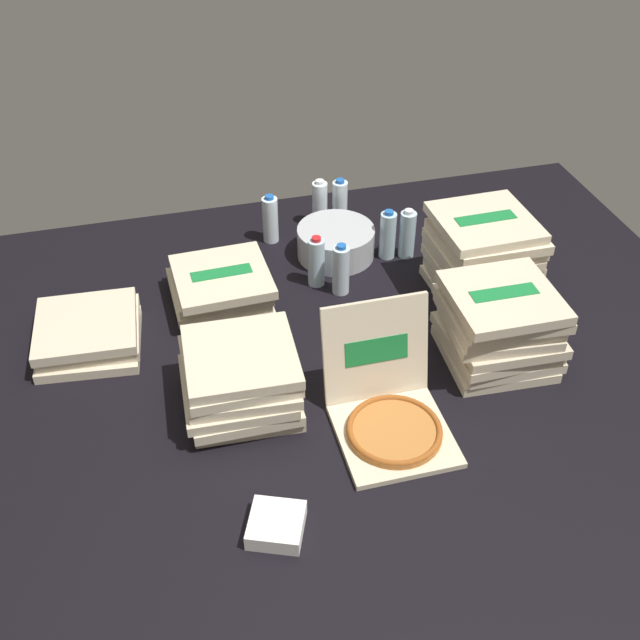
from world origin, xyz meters
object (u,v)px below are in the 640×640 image
at_px(ice_bucket, 336,242).
at_px(napkin_pile, 276,525).
at_px(water_bottle_3, 388,235).
at_px(open_pizza_box, 389,410).
at_px(water_bottle_1, 270,219).
at_px(water_bottle_4, 407,234).
at_px(water_bottle_5, 340,203).
at_px(water_bottle_6, 316,262).
at_px(pizza_stack_center_far, 221,287).
at_px(water_bottle_0, 320,204).
at_px(pizza_stack_left_far, 499,325).
at_px(pizza_stack_right_far, 89,333).
at_px(water_bottle_2, 341,270).
at_px(pizza_stack_left_mid, 241,379).
at_px(pizza_stack_right_mid, 483,256).

distance_m(ice_bucket, napkin_pile, 1.41).
bearing_deg(water_bottle_3, napkin_pile, -120.91).
distance_m(open_pizza_box, ice_bucket, 1.00).
xyz_separation_m(water_bottle_1, water_bottle_4, (0.53, -0.26, 0.00)).
distance_m(water_bottle_5, napkin_pile, 1.67).
height_order(open_pizza_box, water_bottle_6, open_pizza_box).
xyz_separation_m(pizza_stack_center_far, water_bottle_6, (0.39, 0.03, 0.03)).
bearing_deg(water_bottle_0, napkin_pile, -108.92).
xyz_separation_m(water_bottle_3, water_bottle_6, (-0.34, -0.12, 0.00)).
bearing_deg(water_bottle_4, water_bottle_6, -166.29).
relative_size(pizza_stack_left_far, water_bottle_4, 1.83).
height_order(pizza_stack_right_far, water_bottle_0, water_bottle_0).
bearing_deg(water_bottle_6, napkin_pile, -109.88).
bearing_deg(water_bottle_2, water_bottle_4, 27.81).
xyz_separation_m(pizza_stack_left_far, water_bottle_6, (-0.50, 0.60, -0.04)).
distance_m(pizza_stack_left_mid, water_bottle_5, 1.20).
xyz_separation_m(water_bottle_0, water_bottle_1, (-0.24, -0.07, 0.00)).
height_order(open_pizza_box, water_bottle_3, open_pizza_box).
height_order(pizza_stack_left_far, water_bottle_6, pizza_stack_left_far).
relative_size(water_bottle_5, napkin_pile, 1.44).
bearing_deg(pizza_stack_center_far, water_bottle_3, 11.10).
xyz_separation_m(pizza_stack_right_far, water_bottle_6, (0.89, 0.16, 0.05)).
xyz_separation_m(water_bottle_2, water_bottle_5, (0.14, 0.50, 0.00)).
height_order(pizza_stack_right_mid, water_bottle_1, pizza_stack_right_mid).
bearing_deg(pizza_stack_left_mid, water_bottle_6, 55.67).
height_order(water_bottle_5, napkin_pile, water_bottle_5).
relative_size(pizza_stack_right_mid, pizza_stack_right_far, 0.95).
bearing_deg(water_bottle_0, water_bottle_5, -9.54).
bearing_deg(water_bottle_5, water_bottle_0, 170.46).
bearing_deg(pizza_stack_center_far, napkin_pile, -90.96).
bearing_deg(water_bottle_6, water_bottle_4, 13.71).
relative_size(water_bottle_3, water_bottle_5, 1.00).
distance_m(pizza_stack_left_mid, ice_bucket, 0.95).
bearing_deg(water_bottle_0, water_bottle_1, -162.63).
relative_size(pizza_stack_center_far, water_bottle_5, 1.77).
distance_m(water_bottle_1, napkin_pile, 1.52).
relative_size(pizza_stack_right_far, water_bottle_2, 1.84).
height_order(pizza_stack_right_far, napkin_pile, pizza_stack_right_far).
height_order(open_pizza_box, water_bottle_5, open_pizza_box).
distance_m(open_pizza_box, water_bottle_4, 1.00).
bearing_deg(pizza_stack_right_far, napkin_pile, -63.28).
distance_m(water_bottle_3, water_bottle_5, 0.33).
xyz_separation_m(ice_bucket, water_bottle_2, (-0.05, -0.25, 0.04)).
xyz_separation_m(ice_bucket, water_bottle_5, (0.09, 0.24, 0.04)).
distance_m(pizza_stack_left_far, water_bottle_4, 0.71).
distance_m(pizza_stack_left_mid, water_bottle_4, 1.09).
height_order(water_bottle_1, water_bottle_6, same).
bearing_deg(open_pizza_box, water_bottle_2, 86.17).
xyz_separation_m(open_pizza_box, water_bottle_4, (0.39, 0.92, 0.04)).
bearing_deg(pizza_stack_left_mid, open_pizza_box, -26.25).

